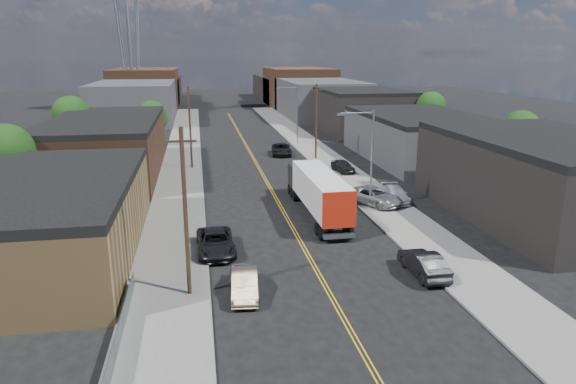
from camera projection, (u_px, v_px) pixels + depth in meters
name	position (u px, v px, depth m)	size (l,w,h in m)	color
ground	(246.00, 146.00, 79.21)	(260.00, 260.00, 0.00)	black
centerline	(258.00, 166.00, 64.95)	(0.32, 120.00, 0.01)	gold
sidewalk_left	(182.00, 168.00, 63.34)	(5.00, 140.00, 0.15)	slate
sidewalk_right	(331.00, 163.00, 66.53)	(5.00, 140.00, 0.15)	slate
warehouse_tan	(45.00, 218.00, 35.54)	(12.00, 22.00, 5.60)	olive
warehouse_brown	(106.00, 146.00, 60.12)	(12.00, 26.00, 6.60)	#4E301F
industrial_right_a	(546.00, 177.00, 43.96)	(14.00, 22.00, 7.10)	black
industrial_right_b	(420.00, 136.00, 68.80)	(14.00, 24.00, 6.10)	#343437
industrial_right_c	(360.00, 110.00, 93.31)	(14.00, 22.00, 7.60)	black
skyline_left_a	(135.00, 101.00, 108.07)	(16.00, 30.00, 8.00)	#343437
skyline_right_a	(320.00, 99.00, 114.78)	(16.00, 30.00, 8.00)	#343437
skyline_left_b	(146.00, 89.00, 131.57)	(16.00, 26.00, 10.00)	#4E301F
skyline_right_b	(298.00, 87.00, 138.28)	(16.00, 26.00, 10.00)	#4E301F
skyline_left_c	(152.00, 89.00, 150.97)	(16.00, 40.00, 7.00)	black
skyline_right_c	(286.00, 88.00, 157.68)	(16.00, 40.00, 7.00)	black
streetlight_near	(368.00, 152.00, 45.83)	(3.39, 0.25, 9.00)	gray
streetlight_far	(295.00, 110.00, 79.09)	(3.39, 0.25, 9.00)	gray
utility_pole_left_near	(185.00, 212.00, 28.97)	(1.60, 0.26, 10.00)	black
utility_pole_left_far	(190.00, 127.00, 62.23)	(1.60, 0.26, 10.00)	black
utility_pole_right	(316.00, 121.00, 67.84)	(1.60, 0.26, 10.00)	black
chainlink_fence	(115.00, 352.00, 23.41)	(0.05, 16.00, 1.22)	slate
tree_left_near	(8.00, 154.00, 45.32)	(4.85, 4.76, 7.91)	black
tree_left_mid	(72.00, 117.00, 69.00)	(5.10, 5.04, 8.37)	black
tree_left_far	(153.00, 117.00, 77.57)	(4.35, 4.20, 6.97)	black
tree_right_near	(521.00, 132.00, 60.17)	(4.60, 4.48, 7.44)	black
tree_right_far	(431.00, 109.00, 82.90)	(4.85, 4.76, 7.91)	black
semi_truck	(316.00, 189.00, 45.22)	(2.64, 15.19, 3.98)	white
car_left_a	(244.00, 280.00, 30.67)	(1.64, 4.08, 1.39)	#A5A7AA
car_left_b	(245.00, 285.00, 30.08)	(1.51, 4.32, 1.42)	#8D785C
car_left_c	(216.00, 242.00, 36.61)	(2.59, 5.63, 1.56)	black
car_right_oncoming	(424.00, 263.00, 32.90)	(1.68, 4.83, 1.59)	black
car_right_lot_a	(374.00, 196.00, 47.83)	(2.64, 5.72, 1.59)	#A0A3A5
car_right_lot_b	(395.00, 194.00, 48.86)	(1.94, 4.77, 1.39)	silver
car_right_lot_c	(343.00, 166.00, 60.93)	(1.72, 4.26, 1.45)	black
car_ahead_truck	(281.00, 149.00, 71.92)	(2.60, 5.64, 1.57)	black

